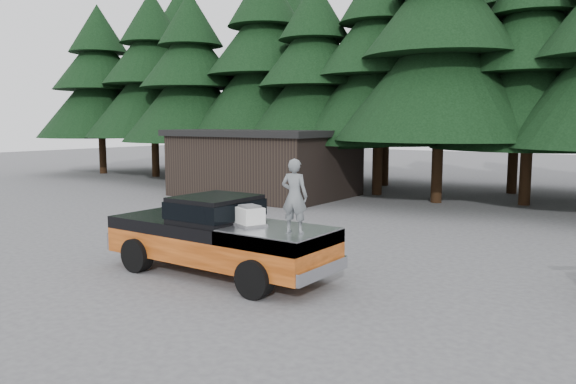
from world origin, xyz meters
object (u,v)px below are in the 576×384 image
Objects in this scene: man_on_bed at (294,196)px; air_compressor at (250,217)px; pickup_truck at (219,248)px; utility_building at (265,162)px.

air_compressor is at bearing -14.94° from man_on_bed.
pickup_truck is 2.76m from man_on_bed.
utility_building is (-9.18, 12.56, 0.13)m from air_compressor.
pickup_truck is 10.04× the size of air_compressor.
air_compressor is at bearing -6.11° from pickup_truck.
pickup_truck is at bearing -162.96° from air_compressor.
man_on_bed is 16.40m from utility_building.
man_on_bed is at bearing -4.43° from pickup_truck.
pickup_truck is 3.77× the size of man_on_bed.
utility_building is at bearing 149.33° from air_compressor.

